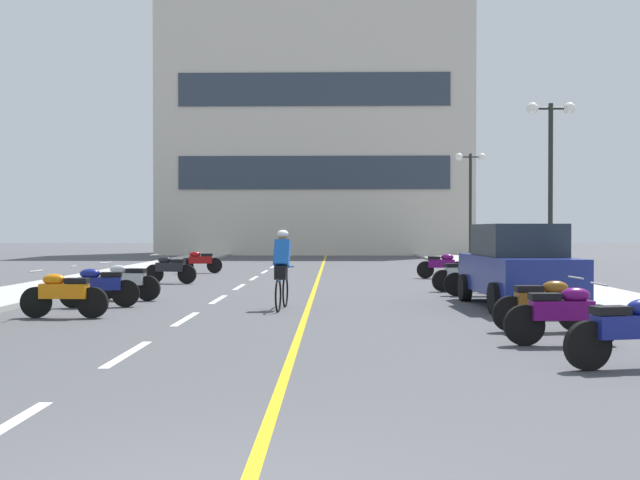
% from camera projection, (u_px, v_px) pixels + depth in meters
% --- Properties ---
extents(ground_plane, '(140.00, 140.00, 0.00)m').
position_uv_depth(ground_plane, '(310.00, 280.00, 25.21)').
color(ground_plane, '#47474C').
extents(curb_left, '(2.40, 72.00, 0.12)m').
position_uv_depth(curb_left, '(122.00, 273.00, 28.36)').
color(curb_left, '#A8A8A3').
rests_on(curb_left, ground).
extents(curb_right, '(2.40, 72.00, 0.12)m').
position_uv_depth(curb_right, '(505.00, 273.00, 28.07)').
color(curb_right, '#A8A8A3').
rests_on(curb_right, ground).
extents(lane_dash_1, '(0.14, 2.20, 0.01)m').
position_uv_depth(lane_dash_1, '(128.00, 354.00, 10.26)').
color(lane_dash_1, silver).
rests_on(lane_dash_1, ground).
extents(lane_dash_2, '(0.14, 2.20, 0.01)m').
position_uv_depth(lane_dash_2, '(186.00, 319.00, 14.26)').
color(lane_dash_2, silver).
rests_on(lane_dash_2, ground).
extents(lane_dash_3, '(0.14, 2.20, 0.01)m').
position_uv_depth(lane_dash_3, '(218.00, 299.00, 18.26)').
color(lane_dash_3, silver).
rests_on(lane_dash_3, ground).
extents(lane_dash_4, '(0.14, 2.20, 0.01)m').
position_uv_depth(lane_dash_4, '(239.00, 287.00, 22.25)').
color(lane_dash_4, silver).
rests_on(lane_dash_4, ground).
extents(lane_dash_5, '(0.14, 2.20, 0.01)m').
position_uv_depth(lane_dash_5, '(254.00, 278.00, 26.25)').
color(lane_dash_5, silver).
rests_on(lane_dash_5, ground).
extents(lane_dash_6, '(0.14, 2.20, 0.01)m').
position_uv_depth(lane_dash_6, '(265.00, 272.00, 30.25)').
color(lane_dash_6, silver).
rests_on(lane_dash_6, ground).
extents(lane_dash_7, '(0.14, 2.20, 0.01)m').
position_uv_depth(lane_dash_7, '(273.00, 267.00, 34.25)').
color(lane_dash_7, silver).
rests_on(lane_dash_7, ground).
extents(lane_dash_8, '(0.14, 2.20, 0.01)m').
position_uv_depth(lane_dash_8, '(279.00, 263.00, 38.25)').
color(lane_dash_8, silver).
rests_on(lane_dash_8, ground).
extents(lane_dash_9, '(0.14, 2.20, 0.01)m').
position_uv_depth(lane_dash_9, '(285.00, 260.00, 42.25)').
color(lane_dash_9, silver).
rests_on(lane_dash_9, ground).
extents(lane_dash_10, '(0.14, 2.20, 0.01)m').
position_uv_depth(lane_dash_10, '(289.00, 257.00, 46.25)').
color(lane_dash_10, silver).
rests_on(lane_dash_10, ground).
extents(lane_dash_11, '(0.14, 2.20, 0.01)m').
position_uv_depth(lane_dash_11, '(293.00, 255.00, 50.25)').
color(lane_dash_11, silver).
rests_on(lane_dash_11, ground).
extents(centre_line_yellow, '(0.12, 66.00, 0.01)m').
position_uv_depth(centre_line_yellow, '(319.00, 275.00, 28.21)').
color(centre_line_yellow, gold).
rests_on(centre_line_yellow, ground).
extents(office_building, '(21.14, 7.95, 18.11)m').
position_uv_depth(office_building, '(315.00, 125.00, 53.01)').
color(office_building, beige).
rests_on(office_building, ground).
extents(street_lamp_mid, '(1.46, 0.36, 5.39)m').
position_uv_depth(street_lamp_mid, '(551.00, 152.00, 22.50)').
color(street_lamp_mid, black).
rests_on(street_lamp_mid, curb_right).
extents(street_lamp_far, '(1.46, 0.36, 5.25)m').
position_uv_depth(street_lamp_far, '(470.00, 183.00, 36.08)').
color(street_lamp_far, black).
rests_on(street_lamp_far, curb_right).
extents(parked_car_near, '(2.08, 4.28, 1.82)m').
position_uv_depth(parked_car_near, '(518.00, 265.00, 16.45)').
color(parked_car_near, black).
rests_on(parked_car_near, ground).
extents(motorcycle_1, '(1.68, 0.66, 0.92)m').
position_uv_depth(motorcycle_1, '(630.00, 330.00, 9.14)').
color(motorcycle_1, black).
rests_on(motorcycle_1, ground).
extents(motorcycle_2, '(1.70, 0.60, 0.92)m').
position_uv_depth(motorcycle_2, '(562.00, 313.00, 10.98)').
color(motorcycle_2, black).
rests_on(motorcycle_2, ground).
extents(motorcycle_3, '(1.70, 0.60, 0.92)m').
position_uv_depth(motorcycle_3, '(544.00, 303.00, 12.46)').
color(motorcycle_3, black).
rests_on(motorcycle_3, ground).
extents(motorcycle_4, '(1.70, 0.60, 0.92)m').
position_uv_depth(motorcycle_4, '(64.00, 293.00, 14.40)').
color(motorcycle_4, black).
rests_on(motorcycle_4, ground).
extents(motorcycle_5, '(1.69, 0.61, 0.92)m').
position_uv_depth(motorcycle_5, '(99.00, 286.00, 16.36)').
color(motorcycle_5, black).
rests_on(motorcycle_5, ground).
extents(motorcycle_6, '(1.69, 0.60, 0.92)m').
position_uv_depth(motorcycle_6, '(126.00, 281.00, 17.99)').
color(motorcycle_6, black).
rests_on(motorcycle_6, ground).
extents(motorcycle_7, '(1.70, 0.60, 0.92)m').
position_uv_depth(motorcycle_7, '(477.00, 277.00, 19.23)').
color(motorcycle_7, black).
rests_on(motorcycle_7, ground).
extents(motorcycle_8, '(1.67, 0.71, 0.92)m').
position_uv_depth(motorcycle_8, '(462.00, 274.00, 20.67)').
color(motorcycle_8, black).
rests_on(motorcycle_8, ground).
extents(motorcycle_9, '(1.69, 0.62, 0.92)m').
position_uv_depth(motorcycle_9, '(170.00, 269.00, 23.67)').
color(motorcycle_9, black).
rests_on(motorcycle_9, ground).
extents(motorcycle_10, '(1.70, 0.60, 0.92)m').
position_uv_depth(motorcycle_10, '(442.00, 265.00, 26.05)').
color(motorcycle_10, black).
rests_on(motorcycle_10, ground).
extents(motorcycle_11, '(1.68, 0.64, 0.92)m').
position_uv_depth(motorcycle_11, '(200.00, 261.00, 29.21)').
color(motorcycle_11, black).
rests_on(motorcycle_11, ground).
extents(cyclist_rider, '(0.42, 1.77, 1.71)m').
position_uv_depth(cyclist_rider, '(282.00, 268.00, 15.98)').
color(cyclist_rider, black).
rests_on(cyclist_rider, ground).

